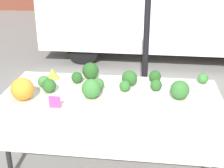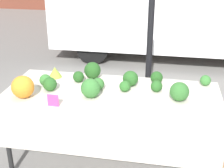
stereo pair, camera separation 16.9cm
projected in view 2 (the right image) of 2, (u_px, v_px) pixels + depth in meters
name	position (u px, v px, depth m)	size (l,w,h in m)	color
ground_plane	(112.00, 162.00, 3.47)	(40.00, 40.00, 0.00)	gray
tent_pole	(150.00, 43.00, 3.59)	(0.07, 0.07, 2.36)	black
market_table	(111.00, 104.00, 3.10)	(2.14, 0.85, 0.87)	beige
orange_cauliflower	(23.00, 87.00, 2.95)	(0.22, 0.22, 0.22)	orange
romanesco_head	(55.00, 72.00, 3.44)	(0.15, 0.15, 0.12)	#93B238
broccoli_head_0	(125.00, 86.00, 3.10)	(0.11, 0.11, 0.11)	#2D6628
broccoli_head_1	(98.00, 84.00, 3.13)	(0.13, 0.13, 0.13)	#336B2D
broccoli_head_2	(78.00, 77.00, 3.31)	(0.12, 0.12, 0.12)	#23511E
broccoli_head_3	(45.00, 80.00, 3.22)	(0.12, 0.12, 0.12)	#387533
broccoli_head_4	(92.00, 70.00, 3.40)	(0.18, 0.18, 0.18)	#23511E
broccoli_head_5	(130.00, 79.00, 3.21)	(0.16, 0.16, 0.16)	#285B23
broccoli_head_6	(205.00, 80.00, 3.23)	(0.11, 0.11, 0.11)	#387533
broccoli_head_7	(179.00, 92.00, 2.90)	(0.18, 0.18, 0.18)	#336B2D
broccoli_head_8	(157.00, 77.00, 3.28)	(0.13, 0.13, 0.13)	#23511E
broccoli_head_9	(91.00, 88.00, 2.96)	(0.19, 0.19, 0.19)	#387533
broccoli_head_10	(157.00, 86.00, 3.09)	(0.12, 0.12, 0.12)	#285B23
broccoli_head_11	(50.00, 84.00, 3.11)	(0.14, 0.14, 0.14)	#285B23
price_sign	(53.00, 100.00, 2.80)	(0.11, 0.01, 0.12)	#EF4793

